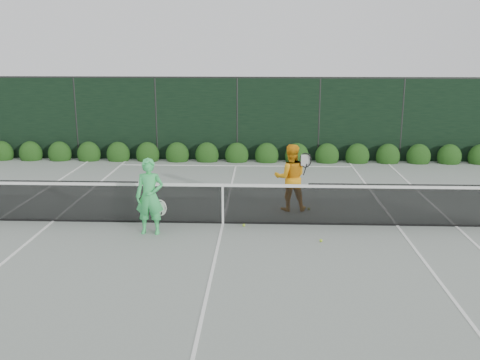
{
  "coord_description": "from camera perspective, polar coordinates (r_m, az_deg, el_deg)",
  "views": [
    {
      "loc": [
        0.9,
        -12.08,
        4.08
      ],
      "look_at": [
        0.4,
        0.3,
        1.0
      ],
      "focal_mm": 40.0,
      "sensor_mm": 36.0,
      "label": 1
    }
  ],
  "objects": [
    {
      "name": "player_man",
      "position": [
        13.68,
        5.41,
        0.28
      ],
      "size": [
        0.94,
        0.71,
        1.72
      ],
      "rotation": [
        0.0,
        0.0,
        3.21
      ],
      "color": "#F6A114",
      "rests_on": "ground"
    },
    {
      "name": "tennis_net",
      "position": [
        12.63,
        -1.96,
        -2.37
      ],
      "size": [
        12.9,
        0.1,
        1.07
      ],
      "color": "black",
      "rests_on": "ground"
    },
    {
      "name": "windscreen_fence",
      "position": [
        9.76,
        -3.03,
        -1.3
      ],
      "size": [
        32.0,
        21.07,
        3.06
      ],
      "color": "black",
      "rests_on": "ground"
    },
    {
      "name": "player_woman",
      "position": [
        12.05,
        -9.6,
        -1.75
      ],
      "size": [
        0.67,
        0.41,
        1.72
      ],
      "rotation": [
        0.0,
        0.0,
        0.0
      ],
      "color": "#3DD167",
      "rests_on": "ground"
    },
    {
      "name": "tennis_balls",
      "position": [
        12.7,
        5.47,
        -4.68
      ],
      "size": [
        1.77,
        2.4,
        0.07
      ],
      "color": "#AAD42F",
      "rests_on": "ground"
    },
    {
      "name": "ground",
      "position": [
        12.79,
        -1.83,
        -4.66
      ],
      "size": [
        80.0,
        80.0,
        0.0
      ],
      "primitive_type": "plane",
      "color": "gray",
      "rests_on": "ground"
    },
    {
      "name": "court_lines",
      "position": [
        12.78,
        -1.83,
        -4.64
      ],
      "size": [
        11.03,
        23.83,
        0.01
      ],
      "color": "white",
      "rests_on": "ground"
    },
    {
      "name": "hedge_row",
      "position": [
        19.64,
        -0.35,
        2.66
      ],
      "size": [
        31.66,
        0.65,
        0.94
      ],
      "color": "#15350E",
      "rests_on": "ground"
    }
  ]
}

